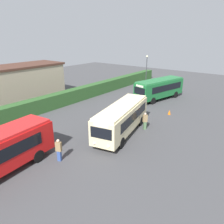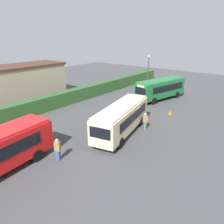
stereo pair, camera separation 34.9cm
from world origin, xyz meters
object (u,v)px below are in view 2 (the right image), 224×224
(lamppost, at_px, (148,68))
(person_center, at_px, (145,121))
(bus_green, at_px, (161,88))
(person_right, at_px, (150,90))
(traffic_cone, at_px, (170,112))
(bus_cream, at_px, (122,117))
(person_left, at_px, (58,149))
(person_far, at_px, (161,89))

(lamppost, bearing_deg, person_center, -151.03)
(bus_green, height_order, person_right, bus_green)
(traffic_cone, bearing_deg, lamppost, 41.54)
(bus_green, height_order, person_center, bus_green)
(bus_cream, xyz_separation_m, traffic_cone, (8.16, -1.56, -1.44))
(person_left, xyz_separation_m, person_right, (22.14, 4.07, -0.13))
(bus_green, height_order, lamppost, lamppost)
(bus_green, height_order, traffic_cone, bus_green)
(person_left, xyz_separation_m, person_far, (23.50, 2.68, -0.04))
(person_left, xyz_separation_m, lamppost, (25.75, 6.65, 2.68))
(person_center, relative_size, lamppost, 0.31)
(person_right, height_order, lamppost, lamppost)
(bus_green, height_order, person_far, bus_green)
(person_center, xyz_separation_m, person_far, (14.04, 5.06, -0.02))
(bus_green, distance_m, person_left, 20.78)
(bus_cream, height_order, person_right, bus_cream)
(lamppost, bearing_deg, bus_cream, -157.55)
(person_center, height_order, person_far, person_center)
(person_left, distance_m, person_right, 22.51)
(person_center, distance_m, person_far, 14.92)
(bus_cream, relative_size, bus_green, 1.04)
(bus_cream, distance_m, bus_green, 13.78)
(person_far, bearing_deg, bus_green, -100.30)
(bus_cream, distance_m, person_center, 2.76)
(bus_cream, relative_size, person_far, 5.14)
(person_right, bearing_deg, traffic_cone, -58.12)
(bus_cream, bearing_deg, lamppost, -170.26)
(bus_green, bearing_deg, person_right, -106.29)
(lamppost, bearing_deg, bus_green, -134.57)
(person_right, height_order, person_far, person_far)
(traffic_cone, bearing_deg, bus_green, 37.41)
(bus_green, relative_size, person_far, 4.97)
(person_left, bearing_deg, bus_cream, 150.32)
(person_far, distance_m, lamppost, 5.31)
(bus_cream, distance_m, person_far, 16.77)
(person_center, bearing_deg, lamppost, -20.77)
(person_left, relative_size, traffic_cone, 3.15)
(person_left, bearing_deg, traffic_cone, 148.94)
(person_center, distance_m, traffic_cone, 5.91)
(person_center, height_order, lamppost, lamppost)
(person_right, relative_size, person_far, 0.92)
(person_left, height_order, lamppost, lamppost)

